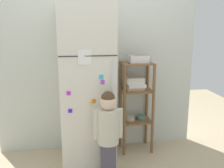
# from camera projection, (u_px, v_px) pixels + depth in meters

# --- Properties ---
(ground_plane) EXTENTS (6.00, 6.00, 0.00)m
(ground_plane) POSITION_uv_depth(u_px,v_px,m) (102.00, 158.00, 3.24)
(ground_plane) COLOR tan
(kitchen_wall_back) EXTENTS (2.53, 0.03, 2.34)m
(kitchen_wall_back) POSITION_uv_depth(u_px,v_px,m) (98.00, 60.00, 3.31)
(kitchen_wall_back) COLOR silver
(kitchen_wall_back) RESTS_ON ground
(refrigerator) EXTENTS (0.61, 0.63, 1.84)m
(refrigerator) POSITION_uv_depth(u_px,v_px,m) (87.00, 85.00, 3.03)
(refrigerator) COLOR silver
(refrigerator) RESTS_ON ground
(child_standing) EXTENTS (0.31, 0.23, 0.95)m
(child_standing) POSITION_uv_depth(u_px,v_px,m) (108.00, 126.00, 2.73)
(child_standing) COLOR #514D5E
(child_standing) RESTS_ON ground
(pantry_shelf_unit) EXTENTS (0.40, 0.31, 1.15)m
(pantry_shelf_unit) POSITION_uv_depth(u_px,v_px,m) (136.00, 96.00, 3.31)
(pantry_shelf_unit) COLOR brown
(pantry_shelf_unit) RESTS_ON ground
(fruit_bin) EXTENTS (0.25, 0.16, 0.09)m
(fruit_bin) POSITION_uv_depth(u_px,v_px,m) (139.00, 60.00, 3.20)
(fruit_bin) COLOR white
(fruit_bin) RESTS_ON pantry_shelf_unit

